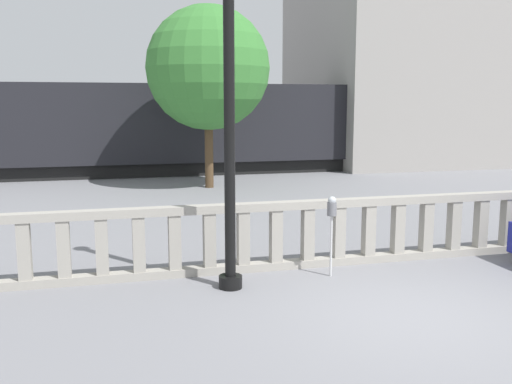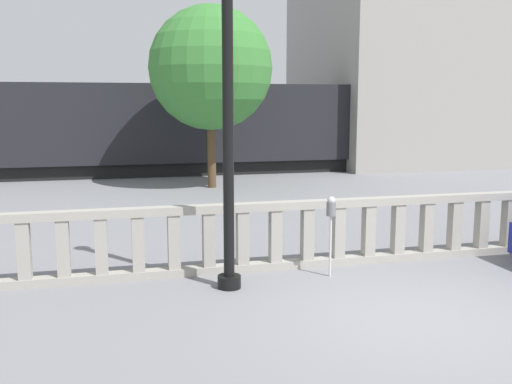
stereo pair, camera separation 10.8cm
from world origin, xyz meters
name	(u,v)px [view 1 (the left image)]	position (x,y,z in m)	size (l,w,h in m)	color
ground_plane	(413,317)	(0.00, 0.00, 0.00)	(160.00, 160.00, 0.00)	slate
balustrade	(339,232)	(0.00, 2.67, 0.60)	(12.55, 0.24, 1.21)	#9E998E
lamppost	(229,118)	(-2.17, 1.86, 2.68)	(0.37, 0.37, 5.41)	black
parking_meter	(332,213)	(-0.40, 2.04, 1.09)	(0.16, 0.16, 1.38)	silver
train_near	(93,128)	(-4.55, 16.84, 1.91)	(29.75, 2.63, 4.24)	black
building_block	(413,9)	(10.94, 19.73, 7.51)	(10.50, 9.88, 15.02)	gray
tree_left	(208,68)	(-0.63, 12.63, 4.05)	(4.16, 4.16, 6.14)	#4C3823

